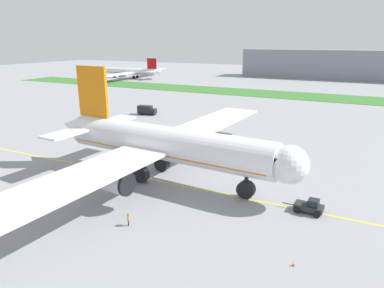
# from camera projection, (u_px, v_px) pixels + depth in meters

# --- Properties ---
(ground_plane) EXTENTS (600.00, 600.00, 0.00)m
(ground_plane) POSITION_uv_depth(u_px,v_px,m) (146.00, 180.00, 61.05)
(ground_plane) COLOR gray
(ground_plane) RESTS_ON ground
(apron_taxi_line) EXTENTS (280.00, 0.36, 0.01)m
(apron_taxi_line) POSITION_uv_depth(u_px,v_px,m) (148.00, 179.00, 61.81)
(apron_taxi_line) COLOR yellow
(apron_taxi_line) RESTS_ON ground
(grass_median_strip) EXTENTS (320.00, 24.00, 0.10)m
(grass_median_strip) POSITION_uv_depth(u_px,v_px,m) (286.00, 95.00, 156.98)
(grass_median_strip) COLOR #38722D
(grass_median_strip) RESTS_ON ground
(airliner_foreground) EXTENTS (49.47, 76.64, 19.01)m
(airliner_foreground) POSITION_uv_depth(u_px,v_px,m) (163.00, 144.00, 59.93)
(airliner_foreground) COLOR white
(airliner_foreground) RESTS_ON ground
(pushback_tug) EXTENTS (5.79, 2.60, 2.11)m
(pushback_tug) POSITION_uv_depth(u_px,v_px,m) (310.00, 206.00, 49.33)
(pushback_tug) COLOR #26262B
(pushback_tug) RESTS_ON ground
(ground_crew_wingwalker_port) EXTENTS (0.44, 0.53, 1.72)m
(ground_crew_wingwalker_port) POSITION_uv_depth(u_px,v_px,m) (128.00, 218.00, 45.81)
(ground_crew_wingwalker_port) COLOR black
(ground_crew_wingwalker_port) RESTS_ON ground
(traffic_cone_port_wing) EXTENTS (0.36, 0.36, 0.58)m
(traffic_cone_port_wing) POSITION_uv_depth(u_px,v_px,m) (294.00, 264.00, 37.76)
(traffic_cone_port_wing) COLOR #F2590C
(traffic_cone_port_wing) RESTS_ON ground
(traffic_cone_starboard_wing) EXTENTS (0.36, 0.36, 0.58)m
(traffic_cone_starboard_wing) POSITION_uv_depth(u_px,v_px,m) (52.00, 167.00, 66.41)
(traffic_cone_starboard_wing) COLOR #F2590C
(traffic_cone_starboard_wing) RESTS_ON ground
(service_truck_catering_van) EXTENTS (6.41, 3.22, 2.96)m
(service_truck_catering_van) POSITION_uv_depth(u_px,v_px,m) (147.00, 110.00, 114.97)
(service_truck_catering_van) COLOR black
(service_truck_catering_van) RESTS_ON ground
(parked_airliner_far_left) EXTENTS (43.73, 70.24, 12.95)m
(parked_airliner_far_left) POSITION_uv_depth(u_px,v_px,m) (133.00, 71.00, 225.32)
(parked_airliner_far_left) COLOR white
(parked_airliner_far_left) RESTS_ON ground
(terminal_building) EXTENTS (105.04, 20.00, 18.00)m
(terminal_building) POSITION_uv_depth(u_px,v_px,m) (326.00, 64.00, 223.15)
(terminal_building) COLOR gray
(terminal_building) RESTS_ON ground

